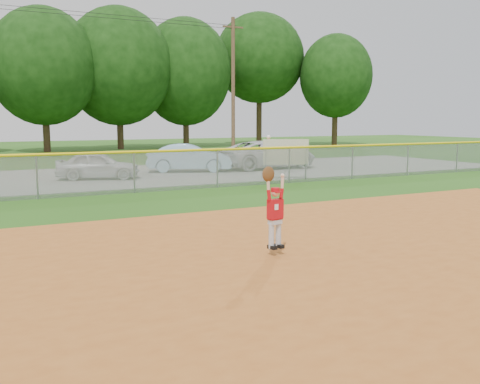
% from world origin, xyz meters
% --- Properties ---
extents(ground, '(120.00, 120.00, 0.00)m').
position_xyz_m(ground, '(0.00, 0.00, 0.00)').
color(ground, '#235012').
rests_on(ground, ground).
extents(clay_infield, '(24.00, 16.00, 0.04)m').
position_xyz_m(clay_infield, '(0.00, -3.00, 0.02)').
color(clay_infield, '#A2541D').
rests_on(clay_infield, ground).
extents(parking_strip, '(44.00, 10.00, 0.03)m').
position_xyz_m(parking_strip, '(0.00, 16.00, 0.01)').
color(parking_strip, gray).
rests_on(parking_strip, ground).
extents(car_white_a, '(3.86, 2.57, 1.22)m').
position_xyz_m(car_white_a, '(-0.23, 14.92, 0.64)').
color(car_white_a, silver).
rests_on(car_white_a, parking_strip).
extents(car_blue, '(4.48, 3.02, 1.40)m').
position_xyz_m(car_blue, '(4.65, 16.24, 0.73)').
color(car_blue, '#98C5E4').
rests_on(car_blue, parking_strip).
extents(car_white_b, '(5.47, 2.71, 1.49)m').
position_xyz_m(car_white_b, '(9.12, 15.98, 0.78)').
color(car_white_b, silver).
rests_on(car_white_b, parking_strip).
extents(sponsor_sign, '(1.90, 0.80, 1.80)m').
position_xyz_m(sponsor_sign, '(7.17, 11.08, 1.19)').
color(sponsor_sign, gray).
rests_on(sponsor_sign, ground).
extents(outfield_fence, '(40.06, 0.10, 1.55)m').
position_xyz_m(outfield_fence, '(0.00, 10.00, 0.88)').
color(outfield_fence, gray).
rests_on(outfield_fence, ground).
extents(power_lines, '(19.40, 0.24, 9.00)m').
position_xyz_m(power_lines, '(1.00, 22.00, 4.68)').
color(power_lines, '#4C3823').
rests_on(power_lines, ground).
extents(tree_line, '(62.37, 13.00, 14.43)m').
position_xyz_m(tree_line, '(0.96, 37.90, 7.53)').
color(tree_line, '#422D1C').
rests_on(tree_line, ground).
extents(ballplayer, '(0.54, 0.26, 2.22)m').
position_xyz_m(ballplayer, '(-0.14, -0.17, 0.98)').
color(ballplayer, silver).
rests_on(ballplayer, ground).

